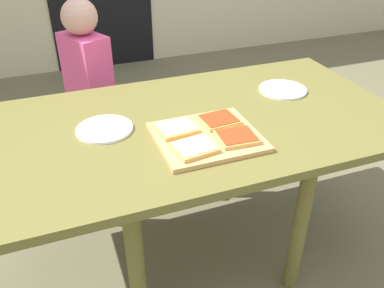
% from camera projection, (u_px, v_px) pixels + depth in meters
% --- Properties ---
extents(ground_plane, '(16.00, 16.00, 0.00)m').
position_uv_depth(ground_plane, '(192.00, 250.00, 1.86)').
color(ground_plane, '#666146').
extents(dining_table, '(1.60, 0.85, 0.68)m').
position_uv_depth(dining_table, '(192.00, 137.00, 1.54)').
color(dining_table, brown).
rests_on(dining_table, ground).
extents(cutting_board, '(0.35, 0.31, 0.02)m').
position_uv_depth(cutting_board, '(206.00, 137.00, 1.38)').
color(cutting_board, tan).
rests_on(cutting_board, dining_table).
extents(pizza_slice_far_left, '(0.14, 0.13, 0.02)m').
position_uv_depth(pizza_slice_far_left, '(176.00, 128.00, 1.40)').
color(pizza_slice_far_left, '#E1AB5A').
rests_on(pizza_slice_far_left, cutting_board).
extents(pizza_slice_near_left, '(0.15, 0.13, 0.02)m').
position_uv_depth(pizza_slice_near_left, '(194.00, 147.00, 1.30)').
color(pizza_slice_near_left, '#E1AB5A').
rests_on(pizza_slice_near_left, cutting_board).
extents(pizza_slice_far_right, '(0.14, 0.13, 0.02)m').
position_uv_depth(pizza_slice_far_right, '(219.00, 120.00, 1.45)').
color(pizza_slice_far_right, '#E1AB5A').
rests_on(pizza_slice_far_right, cutting_board).
extents(pizza_slice_near_right, '(0.14, 0.12, 0.02)m').
position_uv_depth(pizza_slice_near_right, '(237.00, 137.00, 1.35)').
color(pizza_slice_near_right, '#E1AB5A').
rests_on(pizza_slice_near_right, cutting_board).
extents(plate_white_right, '(0.20, 0.20, 0.01)m').
position_uv_depth(plate_white_right, '(283.00, 90.00, 1.73)').
color(plate_white_right, white).
rests_on(plate_white_right, dining_table).
extents(plate_white_left, '(0.20, 0.20, 0.01)m').
position_uv_depth(plate_white_left, '(105.00, 129.00, 1.44)').
color(plate_white_left, white).
rests_on(plate_white_left, dining_table).
extents(child_left, '(0.23, 0.28, 1.02)m').
position_uv_depth(child_left, '(90.00, 90.00, 1.98)').
color(child_left, '#3C4A58').
rests_on(child_left, ground).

